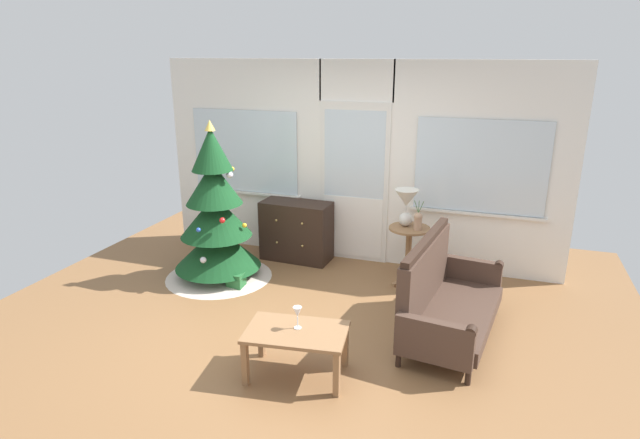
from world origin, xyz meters
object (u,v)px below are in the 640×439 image
at_px(table_lamp, 406,203).
at_px(gift_box, 236,281).
at_px(dresser_cabinet, 296,231).
at_px(coffee_table, 296,337).
at_px(side_table, 409,243).
at_px(settee_sofa, 443,298).
at_px(flower_vase, 418,220).
at_px(wine_glass, 297,313).
at_px(christmas_tree, 216,225).

height_order(table_lamp, gift_box, table_lamp).
distance_m(dresser_cabinet, coffee_table, 2.64).
bearing_deg(side_table, settee_sofa, -64.80).
xyz_separation_m(table_lamp, flower_vase, (0.16, -0.10, -0.17)).
bearing_deg(side_table, wine_glass, -104.40).
height_order(settee_sofa, side_table, settee_sofa).
height_order(dresser_cabinet, settee_sofa, settee_sofa).
bearing_deg(settee_sofa, christmas_tree, 169.75).
relative_size(flower_vase, coffee_table, 0.39).
distance_m(settee_sofa, table_lamp, 1.41).
bearing_deg(coffee_table, settee_sofa, 45.84).
distance_m(settee_sofa, side_table, 1.23).
relative_size(christmas_tree, flower_vase, 5.44).
xyz_separation_m(christmas_tree, settee_sofa, (2.72, -0.49, -0.29)).
height_order(dresser_cabinet, table_lamp, table_lamp).
relative_size(dresser_cabinet, coffee_table, 1.02).
bearing_deg(wine_glass, flower_vase, 72.71).
height_order(christmas_tree, coffee_table, christmas_tree).
height_order(christmas_tree, wine_glass, christmas_tree).
bearing_deg(flower_vase, wine_glass, -107.29).
relative_size(dresser_cabinet, side_table, 1.36).
bearing_deg(coffee_table, side_table, 75.92).
relative_size(dresser_cabinet, wine_glass, 4.72).
bearing_deg(flower_vase, christmas_tree, -166.42).
bearing_deg(table_lamp, gift_box, -153.86).
bearing_deg(flower_vase, table_lamp, 147.99).
distance_m(dresser_cabinet, table_lamp, 1.57).
xyz_separation_m(dresser_cabinet, flower_vase, (1.61, -0.30, 0.41)).
height_order(settee_sofa, gift_box, settee_sofa).
relative_size(table_lamp, flower_vase, 1.26).
height_order(table_lamp, coffee_table, table_lamp).
height_order(flower_vase, coffee_table, flower_vase).
bearing_deg(coffee_table, christmas_tree, 135.74).
bearing_deg(dresser_cabinet, table_lamp, -7.87).
xyz_separation_m(flower_vase, gift_box, (-1.95, -0.78, -0.70)).
distance_m(christmas_tree, dresser_cabinet, 1.13).
height_order(side_table, coffee_table, side_table).
bearing_deg(settee_sofa, coffee_table, -134.16).
xyz_separation_m(settee_sofa, side_table, (-0.52, 1.11, 0.11)).
bearing_deg(gift_box, christmas_tree, 147.50).
bearing_deg(settee_sofa, flower_vase, 111.91).
relative_size(flower_vase, gift_box, 1.90).
distance_m(table_lamp, gift_box, 2.18).
xyz_separation_m(dresser_cabinet, gift_box, (-0.34, -1.08, -0.30)).
distance_m(dresser_cabinet, gift_box, 1.17).
distance_m(side_table, coffee_table, 2.29).
bearing_deg(table_lamp, christmas_tree, -162.97).
xyz_separation_m(side_table, coffee_table, (-0.56, -2.22, -0.12)).
distance_m(wine_glass, gift_box, 1.92).
bearing_deg(flower_vase, side_table, 149.04).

